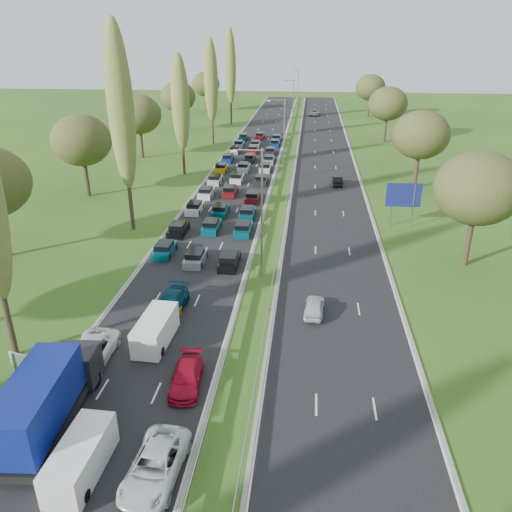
% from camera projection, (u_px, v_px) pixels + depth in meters
% --- Properties ---
extents(ground, '(260.00, 260.00, 0.00)m').
position_uv_depth(ground, '(284.00, 175.00, 79.89)').
color(ground, '#26561B').
rests_on(ground, ground).
extents(near_carriageway, '(10.50, 215.00, 0.04)m').
position_uv_depth(near_carriageway, '(244.00, 170.00, 82.82)').
color(near_carriageway, black).
rests_on(near_carriageway, ground).
extents(far_carriageway, '(10.50, 215.00, 0.04)m').
position_uv_depth(far_carriageway, '(326.00, 173.00, 81.50)').
color(far_carriageway, black).
rests_on(far_carriageway, ground).
extents(central_reservation, '(2.36, 215.00, 0.32)m').
position_uv_depth(central_reservation, '(285.00, 168.00, 81.94)').
color(central_reservation, gray).
rests_on(central_reservation, ground).
extents(lamp_columns, '(0.18, 140.18, 12.00)m').
position_uv_depth(lamp_columns, '(284.00, 140.00, 75.63)').
color(lamp_columns, gray).
rests_on(lamp_columns, ground).
extents(poplar_row, '(2.80, 127.80, 22.44)m').
position_uv_depth(poplar_row, '(160.00, 103.00, 65.67)').
color(poplar_row, '#2D2116').
rests_on(poplar_row, ground).
extents(woodland_left, '(8.00, 166.00, 11.10)m').
position_uv_depth(woodland_left, '(70.00, 146.00, 63.57)').
color(woodland_left, '#2D2116').
rests_on(woodland_left, ground).
extents(woodland_right, '(8.00, 153.00, 11.10)m').
position_uv_depth(woodland_right, '(434.00, 147.00, 62.75)').
color(woodland_right, '#2D2116').
rests_on(woodland_right, ground).
extents(traffic_queue_fill, '(9.09, 69.22, 0.80)m').
position_uv_depth(traffic_queue_fill, '(240.00, 175.00, 78.41)').
color(traffic_queue_fill, '#053F4C').
rests_on(traffic_queue_fill, ground).
extents(near_car_2, '(2.75, 5.71, 1.57)m').
position_uv_depth(near_car_2, '(90.00, 353.00, 33.91)').
color(near_car_2, silver).
rests_on(near_car_2, near_carriageway).
extents(near_car_7, '(2.43, 5.34, 1.52)m').
position_uv_depth(near_car_7, '(170.00, 304.00, 40.17)').
color(near_car_7, '#043047').
rests_on(near_car_7, near_carriageway).
extents(near_car_8, '(1.65, 4.09, 1.39)m').
position_uv_depth(near_car_8, '(167.00, 315.00, 38.65)').
color(near_car_8, '#A99D0B').
rests_on(near_car_8, near_carriageway).
extents(near_car_10, '(2.78, 5.50, 1.49)m').
position_uv_depth(near_car_10, '(155.00, 466.00, 25.05)').
color(near_car_10, silver).
rests_on(near_car_10, near_carriageway).
extents(near_car_11, '(2.20, 4.70, 1.32)m').
position_uv_depth(near_car_11, '(186.00, 377.00, 31.71)').
color(near_car_11, '#A10922').
rests_on(near_car_11, near_carriageway).
extents(far_car_0, '(1.85, 3.94, 1.30)m').
position_uv_depth(far_car_0, '(314.00, 306.00, 39.98)').
color(far_car_0, '#B6BDC0').
rests_on(far_car_0, far_carriageway).
extents(far_car_1, '(1.49, 3.99, 1.30)m').
position_uv_depth(far_car_1, '(337.00, 181.00, 74.51)').
color(far_car_1, black).
rests_on(far_car_1, far_carriageway).
extents(far_car_2, '(2.82, 5.84, 1.60)m').
position_uv_depth(far_car_2, '(314.00, 112.00, 139.16)').
color(far_car_2, gray).
rests_on(far_car_2, far_carriageway).
extents(blue_lorry, '(2.60, 9.37, 3.96)m').
position_uv_depth(blue_lorry, '(47.00, 398.00, 27.84)').
color(blue_lorry, black).
rests_on(blue_lorry, near_carriageway).
extents(white_van_front, '(1.95, 4.98, 2.00)m').
position_uv_depth(white_van_front, '(83.00, 455.00, 25.37)').
color(white_van_front, white).
rests_on(white_van_front, near_carriageway).
extents(white_van_rear, '(2.01, 5.13, 2.06)m').
position_uv_depth(white_van_rear, '(157.00, 328.00, 36.29)').
color(white_van_rear, white).
rests_on(white_van_rear, near_carriageway).
extents(info_sign, '(1.48, 0.44, 2.10)m').
position_uv_depth(info_sign, '(20.00, 363.00, 31.89)').
color(info_sign, gray).
rests_on(info_sign, ground).
extents(direction_sign, '(4.00, 0.20, 5.20)m').
position_uv_depth(direction_sign, '(403.00, 197.00, 57.22)').
color(direction_sign, gray).
rests_on(direction_sign, ground).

